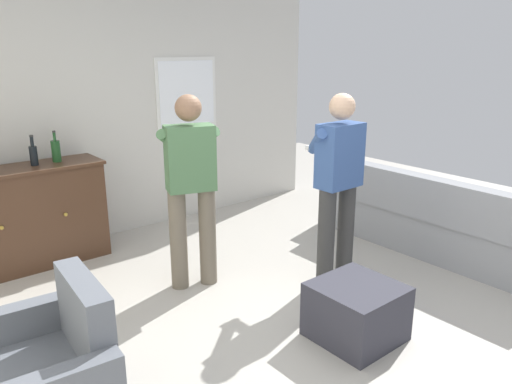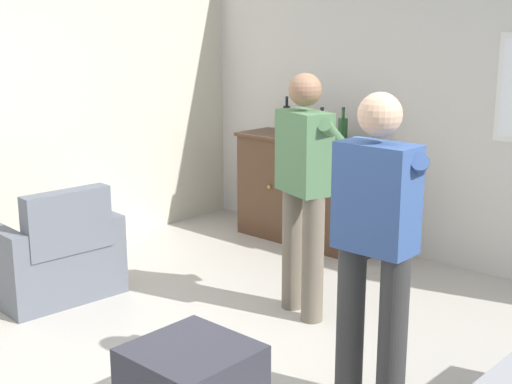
% 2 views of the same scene
% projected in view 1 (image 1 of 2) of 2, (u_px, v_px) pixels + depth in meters
% --- Properties ---
extents(ground, '(10.40, 10.40, 0.00)m').
position_uv_depth(ground, '(284.00, 320.00, 3.88)').
color(ground, '#B2ADA3').
extents(wall_back_with_window, '(5.20, 0.15, 2.80)m').
position_uv_depth(wall_back_with_window, '(123.00, 107.00, 5.46)').
color(wall_back_with_window, beige).
rests_on(wall_back_with_window, ground).
extents(couch, '(0.57, 2.60, 0.84)m').
position_uv_depth(couch, '(428.00, 222.00, 5.08)').
color(couch, gray).
rests_on(couch, ground).
extents(armchair, '(0.71, 0.93, 0.85)m').
position_uv_depth(armchair, '(50.00, 383.00, 2.72)').
color(armchair, slate).
rests_on(armchair, ground).
extents(sideboard_cabinet, '(1.44, 0.49, 0.98)m').
position_uv_depth(sideboard_cabinet, '(28.00, 217.00, 4.72)').
color(sideboard_cabinet, '#472D1E').
rests_on(sideboard_cabinet, ground).
extents(bottle_liquor_amber, '(0.08, 0.08, 0.30)m').
position_uv_depth(bottle_liquor_amber, '(56.00, 150.00, 4.77)').
color(bottle_liquor_amber, '#1E4C23').
rests_on(bottle_liquor_amber, sideboard_cabinet).
extents(bottle_spirits_clear, '(0.07, 0.07, 0.29)m').
position_uv_depth(bottle_spirits_clear, '(34.00, 154.00, 4.63)').
color(bottle_spirits_clear, black).
rests_on(bottle_spirits_clear, sideboard_cabinet).
extents(ottoman, '(0.57, 0.57, 0.41)m').
position_uv_depth(ottoman, '(356.00, 311.00, 3.61)').
color(ottoman, '#33333D').
rests_on(ottoman, ground).
extents(person_standing_left, '(0.53, 0.52, 1.68)m').
position_uv_depth(person_standing_left, '(191.00, 183.00, 4.22)').
color(person_standing_left, '#6B6051').
rests_on(person_standing_left, ground).
extents(person_standing_right, '(0.56, 0.47, 1.68)m').
position_uv_depth(person_standing_right, '(338.00, 180.00, 4.31)').
color(person_standing_right, '#383838').
rests_on(person_standing_right, ground).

